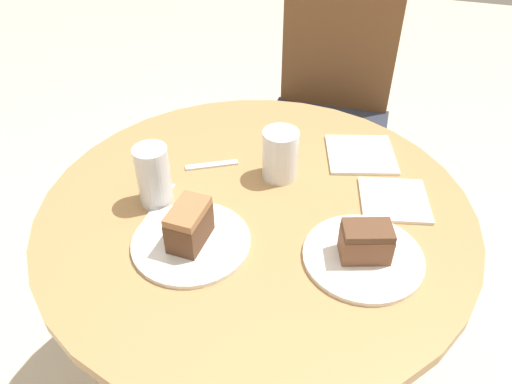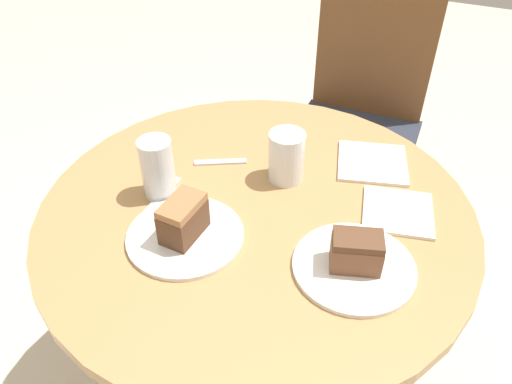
{
  "view_description": "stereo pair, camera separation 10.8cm",
  "coord_description": "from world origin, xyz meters",
  "px_view_note": "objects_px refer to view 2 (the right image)",
  "views": [
    {
      "loc": [
        0.24,
        -0.8,
        1.48
      ],
      "look_at": [
        0.0,
        0.0,
        0.8
      ],
      "focal_mm": 35.0,
      "sensor_mm": 36.0,
      "label": 1
    },
    {
      "loc": [
        0.34,
        -0.76,
        1.48
      ],
      "look_at": [
        0.0,
        0.0,
        0.8
      ],
      "focal_mm": 35.0,
      "sensor_mm": 36.0,
      "label": 2
    }
  ],
  "objects_px": {
    "chair": "(358,115)",
    "glass_water": "(286,159)",
    "cake_slice_near": "(183,219)",
    "glass_lemonade": "(158,171)",
    "plate_far": "(354,267)",
    "cake_slice_far": "(356,252)",
    "plate_near": "(185,236)"
  },
  "relations": [
    {
      "from": "chair",
      "to": "glass_water",
      "type": "bearing_deg",
      "value": -91.29
    },
    {
      "from": "plate_near",
      "to": "plate_far",
      "type": "xyz_separation_m",
      "value": [
        0.34,
        0.06,
        0.0
      ]
    },
    {
      "from": "chair",
      "to": "glass_lemonade",
      "type": "height_order",
      "value": "chair"
    },
    {
      "from": "cake_slice_near",
      "to": "glass_water",
      "type": "distance_m",
      "value": 0.3
    },
    {
      "from": "plate_far",
      "to": "cake_slice_far",
      "type": "height_order",
      "value": "cake_slice_far"
    },
    {
      "from": "chair",
      "to": "cake_slice_near",
      "type": "xyz_separation_m",
      "value": [
        -0.12,
        -1.06,
        0.3
      ]
    },
    {
      "from": "cake_slice_far",
      "to": "glass_water",
      "type": "height_order",
      "value": "glass_water"
    },
    {
      "from": "chair",
      "to": "plate_near",
      "type": "height_order",
      "value": "chair"
    },
    {
      "from": "glass_lemonade",
      "to": "glass_water",
      "type": "distance_m",
      "value": 0.29
    },
    {
      "from": "cake_slice_near",
      "to": "cake_slice_far",
      "type": "height_order",
      "value": "cake_slice_near"
    },
    {
      "from": "plate_near",
      "to": "glass_water",
      "type": "height_order",
      "value": "glass_water"
    },
    {
      "from": "plate_near",
      "to": "cake_slice_near",
      "type": "height_order",
      "value": "cake_slice_near"
    },
    {
      "from": "plate_far",
      "to": "cake_slice_far",
      "type": "relative_size",
      "value": 2.19
    },
    {
      "from": "glass_lemonade",
      "to": "plate_far",
      "type": "bearing_deg",
      "value": -5.5
    },
    {
      "from": "cake_slice_near",
      "to": "glass_water",
      "type": "bearing_deg",
      "value": 67.27
    },
    {
      "from": "plate_near",
      "to": "cake_slice_far",
      "type": "bearing_deg",
      "value": 9.76
    },
    {
      "from": "chair",
      "to": "glass_water",
      "type": "xyz_separation_m",
      "value": [
        -0.0,
        -0.78,
        0.3
      ]
    },
    {
      "from": "plate_near",
      "to": "cake_slice_far",
      "type": "relative_size",
      "value": 2.22
    },
    {
      "from": "glass_lemonade",
      "to": "cake_slice_far",
      "type": "bearing_deg",
      "value": -5.5
    },
    {
      "from": "chair",
      "to": "plate_far",
      "type": "distance_m",
      "value": 1.05
    },
    {
      "from": "chair",
      "to": "glass_water",
      "type": "distance_m",
      "value": 0.84
    },
    {
      "from": "plate_far",
      "to": "glass_lemonade",
      "type": "height_order",
      "value": "glass_lemonade"
    },
    {
      "from": "cake_slice_far",
      "to": "glass_lemonade",
      "type": "bearing_deg",
      "value": 174.5
    },
    {
      "from": "plate_far",
      "to": "glass_water",
      "type": "bearing_deg",
      "value": 136.39
    },
    {
      "from": "chair",
      "to": "glass_lemonade",
      "type": "relative_size",
      "value": 7.0
    },
    {
      "from": "glass_water",
      "to": "plate_near",
      "type": "bearing_deg",
      "value": -112.73
    },
    {
      "from": "chair",
      "to": "cake_slice_near",
      "type": "distance_m",
      "value": 1.1
    },
    {
      "from": "glass_lemonade",
      "to": "cake_slice_near",
      "type": "bearing_deg",
      "value": -39.77
    },
    {
      "from": "chair",
      "to": "cake_slice_far",
      "type": "relative_size",
      "value": 9.1
    },
    {
      "from": "chair",
      "to": "plate_near",
      "type": "xyz_separation_m",
      "value": [
        -0.12,
        -1.06,
        0.26
      ]
    },
    {
      "from": "plate_far",
      "to": "cake_slice_far",
      "type": "bearing_deg",
      "value": 14.04
    },
    {
      "from": "plate_near",
      "to": "glass_water",
      "type": "bearing_deg",
      "value": 67.27
    }
  ]
}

